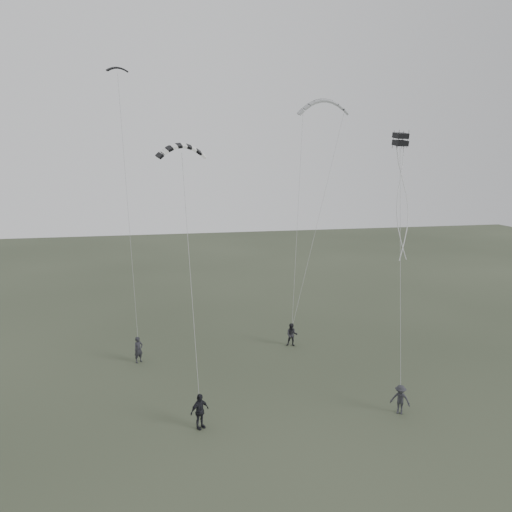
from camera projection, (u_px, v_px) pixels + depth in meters
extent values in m
plane|color=#313927|center=(251.00, 403.00, 28.76)|extent=(140.00, 140.00, 0.00)
imported|color=black|center=(139.00, 350.00, 34.42)|extent=(0.80, 0.74, 1.83)
imported|color=black|center=(292.00, 335.00, 37.45)|extent=(1.03, 0.91, 1.76)
imported|color=black|center=(200.00, 411.00, 25.86)|extent=(1.19, 0.97, 1.90)
imported|color=#28282D|center=(400.00, 399.00, 27.40)|extent=(1.23, 1.14, 1.66)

